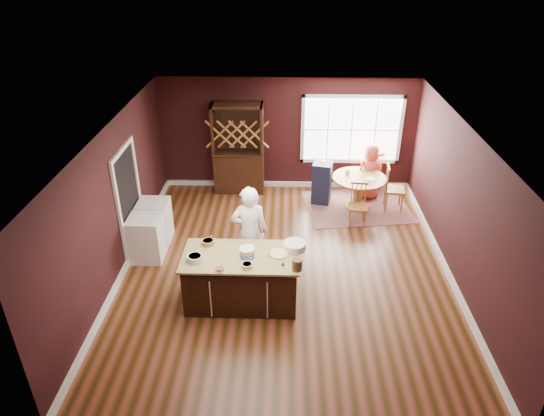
{
  "coord_description": "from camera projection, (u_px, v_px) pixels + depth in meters",
  "views": [
    {
      "loc": [
        -0.02,
        -7.39,
        5.37
      ],
      "look_at": [
        -0.27,
        0.43,
        1.05
      ],
      "focal_mm": 32.0,
      "sensor_mm": 36.0,
      "label": 1
    }
  ],
  "objects": [
    {
      "name": "layer_cake",
      "position": [
        247.0,
        252.0,
        7.78
      ],
      "size": [
        0.35,
        0.35,
        0.14
      ],
      "primitive_type": null,
      "color": "white",
      "rests_on": "kitchen_island"
    },
    {
      "name": "window",
      "position": [
        351.0,
        130.0,
        11.33
      ],
      "size": [
        2.36,
        0.1,
        1.66
      ],
      "primitive_type": null,
      "color": "white",
      "rests_on": "room_shell"
    },
    {
      "name": "table_plate",
      "position": [
        371.0,
        179.0,
        10.71
      ],
      "size": [
        0.22,
        0.22,
        0.02
      ],
      "primitive_type": "cylinder",
      "color": "beige",
      "rests_on": "dining_table"
    },
    {
      "name": "chair_south",
      "position": [
        358.0,
        205.0,
        10.24
      ],
      "size": [
        0.43,
        0.41,
        0.95
      ],
      "primitive_type": null,
      "rotation": [
        0.0,
        0.0,
        -0.08
      ],
      "color": "brown",
      "rests_on": "ground"
    },
    {
      "name": "bowl_blue",
      "position": [
        195.0,
        258.0,
        7.67
      ],
      "size": [
        0.25,
        0.25,
        0.1
      ],
      "primitive_type": "cylinder",
      "color": "white",
      "rests_on": "kitchen_island"
    },
    {
      "name": "chair_east",
      "position": [
        395.0,
        188.0,
        10.83
      ],
      "size": [
        0.47,
        0.49,
        1.07
      ],
      "primitive_type": null,
      "rotation": [
        0.0,
        0.0,
        1.48
      ],
      "color": "brown",
      "rests_on": "ground"
    },
    {
      "name": "dryer",
      "position": [
        155.0,
        221.0,
        9.73
      ],
      "size": [
        0.6,
        0.58,
        0.87
      ],
      "primitive_type": "cube",
      "color": "white",
      "rests_on": "ground"
    },
    {
      "name": "white_tub",
      "position": [
        295.0,
        246.0,
        7.94
      ],
      "size": [
        0.37,
        0.37,
        0.13
      ],
      "primitive_type": "cylinder",
      "color": "white",
      "rests_on": "kitchen_island"
    },
    {
      "name": "chair_north",
      "position": [
        370.0,
        172.0,
        11.58
      ],
      "size": [
        0.6,
        0.6,
        1.06
      ],
      "primitive_type": null,
      "rotation": [
        0.0,
        0.0,
        3.71
      ],
      "color": "#9A5825",
      "rests_on": "ground"
    },
    {
      "name": "hutch",
      "position": [
        238.0,
        149.0,
        11.38
      ],
      "size": [
        1.18,
        0.49,
        2.17
      ],
      "primitive_type": "cube",
      "color": "black",
      "rests_on": "ground"
    },
    {
      "name": "stoneware_crock",
      "position": [
        297.0,
        265.0,
        7.43
      ],
      "size": [
        0.16,
        0.16,
        0.19
      ],
      "primitive_type": "cylinder",
      "color": "brown",
      "rests_on": "kitchen_island"
    },
    {
      "name": "dining_table",
      "position": [
        359.0,
        186.0,
        10.9
      ],
      "size": [
        1.21,
        1.21,
        0.75
      ],
      "color": "brown",
      "rests_on": "ground"
    },
    {
      "name": "doorway",
      "position": [
        130.0,
        203.0,
        9.17
      ],
      "size": [
        0.08,
        1.26,
        2.13
      ],
      "primitive_type": null,
      "color": "white",
      "rests_on": "room_shell"
    },
    {
      "name": "bowl_pink",
      "position": [
        219.0,
        269.0,
        7.45
      ],
      "size": [
        0.13,
        0.13,
        0.05
      ],
      "primitive_type": "cylinder",
      "color": "silver",
      "rests_on": "kitchen_island"
    },
    {
      "name": "kitchen_island",
      "position": [
        241.0,
        280.0,
        8.04
      ],
      "size": [
        1.89,
        0.99,
        0.92
      ],
      "color": "#3A1D12",
      "rests_on": "ground"
    },
    {
      "name": "toddler",
      "position": [
        325.0,
        168.0,
        11.09
      ],
      "size": [
        0.18,
        0.14,
        0.26
      ],
      "primitive_type": null,
      "color": "#8CA5BF",
      "rests_on": "high_chair"
    },
    {
      "name": "washer",
      "position": [
        147.0,
        238.0,
        9.17
      ],
      "size": [
        0.6,
        0.59,
        0.88
      ],
      "primitive_type": "cube",
      "color": "white",
      "rests_on": "ground"
    },
    {
      "name": "bowl_olive",
      "position": [
        247.0,
        265.0,
        7.52
      ],
      "size": [
        0.18,
        0.18,
        0.07
      ],
      "primitive_type": "cylinder",
      "color": "beige",
      "rests_on": "kitchen_island"
    },
    {
      "name": "rug",
      "position": [
        357.0,
        206.0,
        11.16
      ],
      "size": [
        2.54,
        2.09,
        0.01
      ],
      "primitive_type": "cube",
      "rotation": [
        0.0,
        0.0,
        0.14
      ],
      "color": "brown",
      "rests_on": "ground"
    },
    {
      "name": "drinking_glass",
      "position": [
        269.0,
        253.0,
        7.77
      ],
      "size": [
        0.07,
        0.07,
        0.14
      ],
      "primitive_type": "cylinder",
      "color": "white",
      "rests_on": "kitchen_island"
    },
    {
      "name": "toy_figurine",
      "position": [
        283.0,
        263.0,
        7.56
      ],
      "size": [
        0.04,
        0.04,
        0.07
      ],
      "primitive_type": null,
      "color": "yellow",
      "rests_on": "kitchen_island"
    },
    {
      "name": "table_cup",
      "position": [
        347.0,
        172.0,
        10.95
      ],
      "size": [
        0.14,
        0.14,
        0.09
      ],
      "primitive_type": "imported",
      "rotation": [
        0.0,
        0.0,
        0.21
      ],
      "color": "white",
      "rests_on": "dining_table"
    },
    {
      "name": "dinner_plate",
      "position": [
        278.0,
        254.0,
        7.84
      ],
      "size": [
        0.3,
        0.3,
        0.02
      ],
      "primitive_type": "cylinder",
      "color": "beige",
      "rests_on": "kitchen_island"
    },
    {
      "name": "bowl_yellow",
      "position": [
        208.0,
        242.0,
        8.09
      ],
      "size": [
        0.21,
        0.21,
        0.08
      ],
      "primitive_type": "cylinder",
      "color": "olive",
      "rests_on": "kitchen_island"
    },
    {
      "name": "seated_woman",
      "position": [
        370.0,
        171.0,
        11.26
      ],
      "size": [
        0.76,
        0.62,
        1.34
      ],
      "primitive_type": "imported",
      "rotation": [
        0.0,
        0.0,
        3.47
      ],
      "color": "#C94744",
      "rests_on": "ground"
    },
    {
      "name": "room_shell",
      "position": [
        286.0,
        205.0,
        8.41
      ],
      "size": [
        7.0,
        7.0,
        7.0
      ],
      "color": "brown",
      "rests_on": "ground"
    },
    {
      "name": "baker",
      "position": [
        249.0,
        232.0,
        8.49
      ],
      "size": [
        0.7,
        0.5,
        1.78
      ],
      "primitive_type": "imported",
      "rotation": [
        0.0,
        0.0,
        3.27
      ],
      "color": "white",
      "rests_on": "ground"
    },
    {
      "name": "high_chair",
      "position": [
        322.0,
        182.0,
        11.13
      ],
      "size": [
        0.49,
        0.49,
        1.03
      ],
      "primitive_type": null,
      "rotation": [
        0.0,
        0.0,
        -0.21
      ],
      "color": "black",
      "rests_on": "ground"
    }
  ]
}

